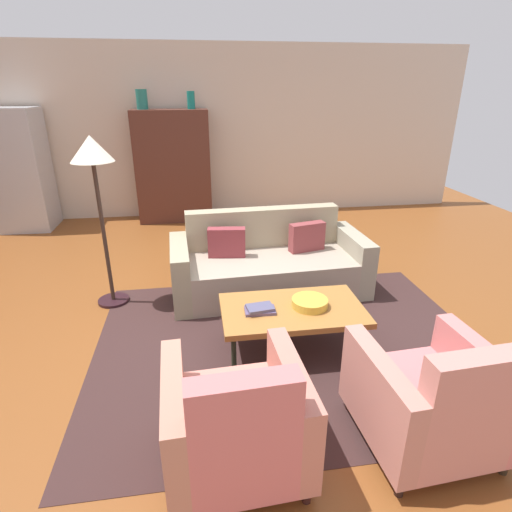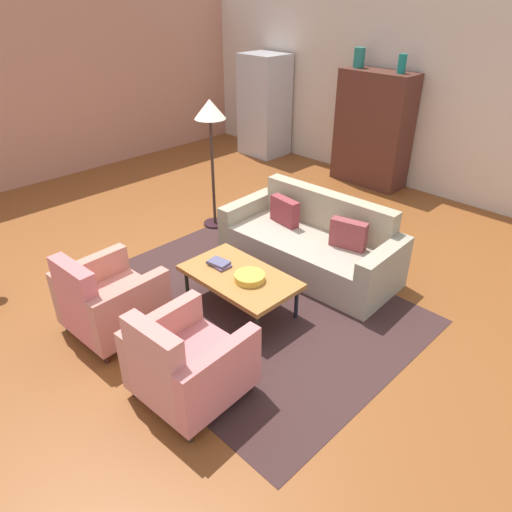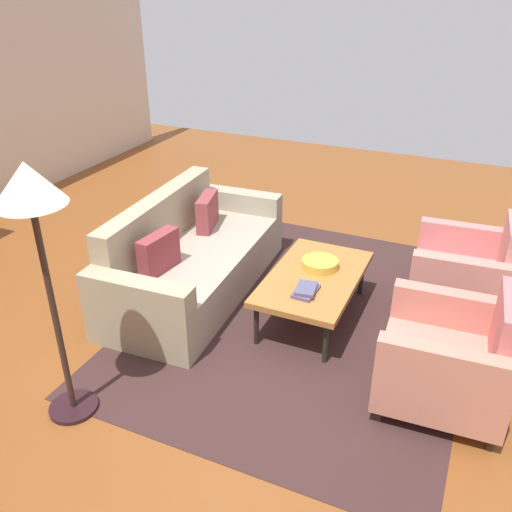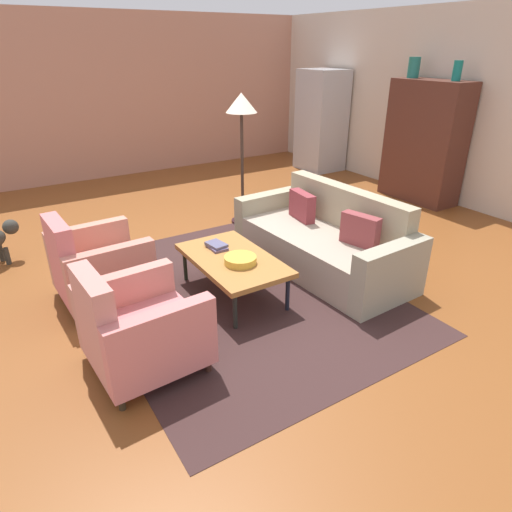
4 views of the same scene
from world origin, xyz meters
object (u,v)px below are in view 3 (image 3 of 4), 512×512
book_stack (306,290)px  armchair_right (470,277)px  fruit_bowl (320,264)px  floor_lamp (33,210)px  armchair_left (454,361)px  coffee_table (314,279)px  couch (188,260)px

book_stack → armchair_right: bearing=-52.1°
book_stack → fruit_bowl: bearing=3.7°
armchair_right → floor_lamp: bearing=131.7°
armchair_left → fruit_bowl: bearing=54.5°
fruit_bowl → book_stack: bearing=-176.3°
book_stack → floor_lamp: bearing=141.1°
coffee_table → floor_lamp: floor_lamp is taller
fruit_bowl → book_stack: (-0.43, -0.03, -0.01)m
couch → floor_lamp: bearing=-0.0°
armchair_right → book_stack: (-0.89, 1.14, 0.09)m
floor_lamp → armchair_left: bearing=-64.4°
fruit_bowl → floor_lamp: floor_lamp is taller
couch → armchair_left: 2.43m
armchair_left → armchair_right: 1.20m
armchair_right → fruit_bowl: (-0.46, 1.17, 0.10)m
fruit_bowl → floor_lamp: bearing=148.9°
couch → book_stack: bearing=74.2°
armchair_right → book_stack: bearing=124.4°
couch → coffee_table: 1.19m
couch → armchair_right: armchair_right is taller
couch → fruit_bowl: size_ratio=7.01×
floor_lamp → coffee_table: bearing=-33.2°
armchair_right → armchair_left: bearing=176.5°
couch → fruit_bowl: (0.15, -1.19, 0.15)m
fruit_bowl → coffee_table: bearing=-180.0°
armchair_left → book_stack: (0.31, 1.14, 0.09)m
armchair_right → fruit_bowl: 1.26m
couch → coffee_table: bearing=87.4°
armchair_left → book_stack: size_ratio=3.43×
couch → armchair_right: size_ratio=2.43×
fruit_bowl → book_stack: fruit_bowl is taller
fruit_bowl → floor_lamp: (-1.83, 1.10, 1.00)m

